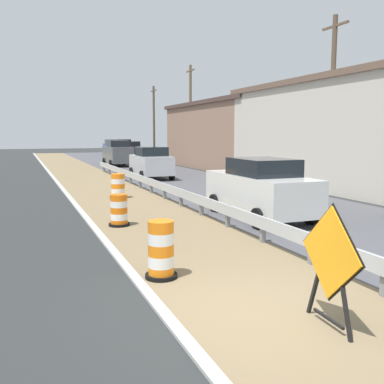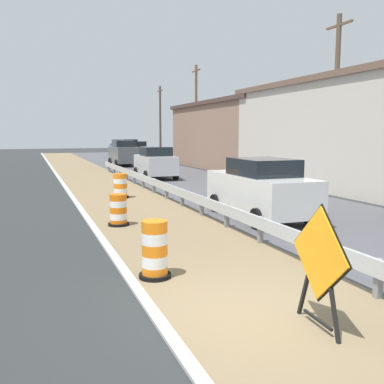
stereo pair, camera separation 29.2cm
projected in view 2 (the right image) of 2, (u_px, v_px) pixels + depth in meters
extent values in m
plane|color=#2B2D2D|center=(237.00, 310.00, 7.02)|extent=(160.00, 160.00, 0.00)
cube|color=#7F6B4C|center=(277.00, 304.00, 7.28)|extent=(3.89, 120.00, 0.01)
cube|color=#ADADA8|center=(159.00, 322.00, 6.56)|extent=(0.20, 120.00, 0.11)
cube|color=#ADB2B7|center=(336.00, 253.00, 8.38)|extent=(0.08, 53.18, 0.32)
cube|color=slate|center=(378.00, 278.00, 7.49)|extent=(0.12, 0.12, 0.70)
cube|color=slate|center=(307.00, 249.00, 9.38)|extent=(0.12, 0.12, 0.70)
cube|color=slate|center=(260.00, 230.00, 11.28)|extent=(0.12, 0.12, 0.70)
cube|color=slate|center=(227.00, 216.00, 13.18)|extent=(0.12, 0.12, 0.70)
cube|color=slate|center=(202.00, 205.00, 15.08)|extent=(0.12, 0.12, 0.70)
cube|color=slate|center=(182.00, 197.00, 16.97)|extent=(0.12, 0.12, 0.70)
cube|color=slate|center=(167.00, 191.00, 18.87)|extent=(0.12, 0.12, 0.70)
cube|color=slate|center=(154.00, 186.00, 20.77)|extent=(0.12, 0.12, 0.70)
cube|color=slate|center=(143.00, 181.00, 22.67)|extent=(0.12, 0.12, 0.70)
cube|color=slate|center=(134.00, 178.00, 24.56)|extent=(0.12, 0.12, 0.70)
cube|color=slate|center=(127.00, 174.00, 26.46)|extent=(0.12, 0.12, 0.70)
cube|color=slate|center=(120.00, 172.00, 28.36)|extent=(0.12, 0.12, 0.70)
cube|color=slate|center=(114.00, 169.00, 30.26)|extent=(0.12, 0.12, 0.70)
cube|color=slate|center=(109.00, 167.00, 32.16)|extent=(0.12, 0.12, 0.70)
cube|color=black|center=(333.00, 302.00, 5.99)|extent=(0.08, 0.39, 1.06)
cube|color=black|center=(306.00, 285.00, 6.65)|extent=(0.08, 0.39, 1.06)
cube|color=black|center=(318.00, 320.00, 6.37)|extent=(0.09, 0.72, 0.04)
cube|color=orange|center=(319.00, 254.00, 6.23)|extent=(0.13, 1.38, 1.38)
cube|color=black|center=(320.00, 253.00, 6.24)|extent=(0.11, 1.46, 1.46)
cylinder|color=orange|center=(155.00, 272.00, 8.58)|extent=(0.51, 0.51, 0.23)
cylinder|color=white|center=(155.00, 261.00, 8.55)|extent=(0.51, 0.51, 0.23)
cylinder|color=orange|center=(155.00, 249.00, 8.52)|extent=(0.51, 0.51, 0.23)
cylinder|color=white|center=(155.00, 238.00, 8.49)|extent=(0.51, 0.51, 0.23)
cylinder|color=orange|center=(154.00, 226.00, 8.46)|extent=(0.51, 0.51, 0.23)
cylinder|color=black|center=(155.00, 276.00, 8.59)|extent=(0.64, 0.64, 0.08)
cylinder|color=orange|center=(119.00, 222.00, 13.45)|extent=(0.52, 0.52, 0.20)
cylinder|color=white|center=(119.00, 216.00, 13.43)|extent=(0.52, 0.52, 0.20)
cylinder|color=orange|center=(118.00, 210.00, 13.40)|extent=(0.52, 0.52, 0.20)
cylinder|color=white|center=(118.00, 204.00, 13.38)|extent=(0.52, 0.52, 0.20)
cylinder|color=orange|center=(118.00, 197.00, 13.35)|extent=(0.52, 0.52, 0.20)
cylinder|color=black|center=(119.00, 224.00, 13.46)|extent=(0.65, 0.65, 0.08)
cylinder|color=orange|center=(121.00, 196.00, 19.19)|extent=(0.59, 0.59, 0.22)
cylinder|color=white|center=(120.00, 191.00, 19.16)|extent=(0.59, 0.59, 0.22)
cylinder|color=orange|center=(120.00, 186.00, 19.13)|extent=(0.59, 0.59, 0.22)
cylinder|color=white|center=(120.00, 181.00, 19.10)|extent=(0.59, 0.59, 0.22)
cylinder|color=orange|center=(120.00, 176.00, 19.07)|extent=(0.59, 0.59, 0.22)
cylinder|color=black|center=(121.00, 197.00, 19.20)|extent=(0.74, 0.74, 0.08)
cube|color=silver|center=(155.00, 165.00, 27.39)|extent=(1.89, 4.13, 1.12)
cube|color=black|center=(156.00, 151.00, 27.12)|extent=(1.68, 1.91, 0.56)
cylinder|color=black|center=(136.00, 172.00, 28.42)|extent=(0.23, 0.64, 0.64)
cylinder|color=black|center=(163.00, 171.00, 29.03)|extent=(0.23, 0.64, 0.64)
cylinder|color=black|center=(146.00, 176.00, 25.89)|extent=(0.23, 0.64, 0.64)
cylinder|color=black|center=(176.00, 175.00, 26.51)|extent=(0.23, 0.64, 0.64)
cube|color=navy|center=(119.00, 148.00, 56.48)|extent=(1.93, 4.72, 1.17)
cube|color=black|center=(119.00, 142.00, 56.54)|extent=(1.67, 2.20, 0.56)
cylinder|color=black|center=(128.00, 153.00, 55.40)|extent=(0.24, 0.65, 0.64)
cylinder|color=black|center=(114.00, 153.00, 54.83)|extent=(0.24, 0.65, 0.64)
cylinder|color=black|center=(124.00, 152.00, 58.29)|extent=(0.24, 0.65, 0.64)
cylinder|color=black|center=(111.00, 152.00, 57.72)|extent=(0.24, 0.65, 0.64)
cube|color=#4C5156|center=(123.00, 154.00, 38.10)|extent=(1.86, 4.48, 1.36)
cube|color=black|center=(124.00, 143.00, 37.81)|extent=(1.66, 2.06, 0.56)
cylinder|color=black|center=(110.00, 161.00, 39.24)|extent=(0.22, 0.64, 0.64)
cylinder|color=black|center=(130.00, 161.00, 39.88)|extent=(0.22, 0.64, 0.64)
cylinder|color=black|center=(117.00, 164.00, 36.51)|extent=(0.22, 0.64, 0.64)
cylinder|color=black|center=(138.00, 163.00, 37.16)|extent=(0.22, 0.64, 0.64)
cube|color=black|center=(137.00, 152.00, 46.45)|extent=(1.87, 4.31, 1.11)
cube|color=black|center=(137.00, 144.00, 46.50)|extent=(1.67, 1.98, 0.56)
cylinder|color=black|center=(149.00, 158.00, 45.52)|extent=(0.22, 0.64, 0.64)
cylinder|color=black|center=(132.00, 158.00, 44.89)|extent=(0.22, 0.64, 0.64)
cylinder|color=black|center=(143.00, 156.00, 48.16)|extent=(0.22, 0.64, 0.64)
cylinder|color=black|center=(126.00, 157.00, 47.52)|extent=(0.22, 0.64, 0.64)
cube|color=silver|center=(260.00, 192.00, 14.58)|extent=(1.92, 4.81, 1.13)
cube|color=black|center=(263.00, 167.00, 14.29)|extent=(1.70, 2.22, 0.56)
cylinder|color=black|center=(216.00, 203.00, 15.81)|extent=(0.23, 0.64, 0.64)
cylinder|color=black|center=(261.00, 200.00, 16.44)|extent=(0.23, 0.64, 0.64)
cylinder|color=black|center=(257.00, 219.00, 12.87)|extent=(0.23, 0.64, 0.64)
cylinder|color=black|center=(311.00, 215.00, 13.50)|extent=(0.23, 0.64, 0.64)
cube|color=#4C5156|center=(130.00, 149.00, 51.38)|extent=(1.82, 4.18, 1.26)
cube|color=black|center=(129.00, 142.00, 51.42)|extent=(1.60, 1.94, 0.56)
cylinder|color=black|center=(140.00, 155.00, 50.48)|extent=(0.23, 0.64, 0.64)
cylinder|color=black|center=(125.00, 155.00, 49.90)|extent=(0.23, 0.64, 0.64)
cylinder|color=black|center=(135.00, 154.00, 53.03)|extent=(0.23, 0.64, 0.64)
cylinder|color=black|center=(121.00, 154.00, 52.46)|extent=(0.23, 0.64, 0.64)
cube|color=beige|center=(371.00, 137.00, 22.71)|extent=(7.65, 15.46, 5.33)
cube|color=brown|center=(374.00, 81.00, 22.33)|extent=(7.96, 16.08, 0.30)
cube|color=#93705B|center=(249.00, 137.00, 36.20)|extent=(8.47, 14.61, 5.06)
cube|color=#4C3833|center=(249.00, 104.00, 35.84)|extent=(8.80, 15.19, 0.30)
cylinder|color=brown|center=(336.00, 105.00, 21.04)|extent=(0.24, 0.24, 8.42)
cube|color=brown|center=(339.00, 25.00, 20.55)|extent=(0.12, 1.80, 0.10)
cylinder|color=brown|center=(196.00, 115.00, 39.18)|extent=(0.24, 0.24, 8.87)
cube|color=brown|center=(196.00, 71.00, 38.66)|extent=(0.12, 1.80, 0.10)
cylinder|color=brown|center=(160.00, 123.00, 48.54)|extent=(0.24, 0.24, 8.01)
cube|color=brown|center=(160.00, 91.00, 48.07)|extent=(0.12, 1.80, 0.10)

